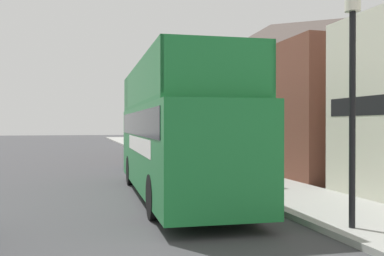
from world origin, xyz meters
The scene contains 7 objects.
ground_plane centered at (0.00, 21.00, 0.00)m, with size 144.00×144.00×0.00m, color #3D3D3F.
sidewalk centered at (6.23, 18.00, 0.07)m, with size 3.06×108.00×0.14m.
brick_terrace_rear centered at (10.76, 20.39, 4.03)m, with size 6.00×19.51×8.07m.
tour_bus centered at (2.78, 10.04, 1.82)m, with size 2.81×10.55×4.07m.
parked_car_ahead_of_bus centered at (3.57, 18.46, 0.62)m, with size 1.97×4.52×1.29m.
lamp_post_nearest centered at (5.26, 4.43, 3.63)m, with size 0.35×0.35×5.12m.
lamp_post_second centered at (5.23, 11.83, 3.29)m, with size 0.35×0.35×4.56m.
Camera 1 is at (-0.26, -3.65, 2.27)m, focal length 42.00 mm.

